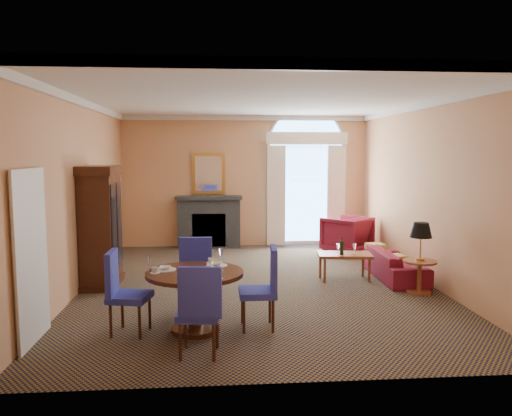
{
  "coord_description": "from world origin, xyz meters",
  "views": [
    {
      "loc": [
        -0.73,
        -8.5,
        2.31
      ],
      "look_at": [
        0.0,
        0.5,
        1.3
      ],
      "focal_mm": 35.0,
      "sensor_mm": 36.0,
      "label": 1
    }
  ],
  "objects": [
    {
      "name": "dining_table",
      "position": [
        -1.01,
        -2.2,
        0.58
      ],
      "size": [
        1.26,
        1.26,
        0.99
      ],
      "color": "black",
      "rests_on": "ground"
    },
    {
      "name": "armchair",
      "position": [
        2.26,
        2.59,
        0.43
      ],
      "size": [
        1.31,
        1.31,
        0.86
      ],
      "primitive_type": "imported",
      "rotation": [
        0.0,
        0.0,
        3.89
      ],
      "color": "maroon",
      "rests_on": "ground"
    },
    {
      "name": "dining_chair_north",
      "position": [
        -1.03,
        -1.38,
        0.61
      ],
      "size": [
        0.56,
        0.56,
        1.08
      ],
      "rotation": [
        0.0,
        0.0,
        2.96
      ],
      "color": "#282D9F",
      "rests_on": "ground"
    },
    {
      "name": "room_envelope",
      "position": [
        -0.03,
        0.67,
        2.51
      ],
      "size": [
        6.04,
        7.52,
        3.45
      ],
      "color": "tan",
      "rests_on": "ground"
    },
    {
      "name": "ground",
      "position": [
        0.0,
        0.0,
        0.0
      ],
      "size": [
        7.5,
        7.5,
        0.0
      ],
      "primitive_type": "plane",
      "color": "#101634",
      "rests_on": "ground"
    },
    {
      "name": "dining_chair_east",
      "position": [
        -0.09,
        -2.13,
        0.61
      ],
      "size": [
        0.51,
        0.5,
        1.08
      ],
      "rotation": [
        0.0,
        0.0,
        1.57
      ],
      "color": "#282D9F",
      "rests_on": "ground"
    },
    {
      "name": "dining_chair_west",
      "position": [
        -1.94,
        -2.21,
        0.61
      ],
      "size": [
        0.57,
        0.57,
        1.08
      ],
      "rotation": [
        0.0,
        0.0,
        -1.78
      ],
      "color": "#282D9F",
      "rests_on": "ground"
    },
    {
      "name": "dining_chair_south",
      "position": [
        -0.92,
        -3.06,
        0.61
      ],
      "size": [
        0.53,
        0.54,
        1.08
      ],
      "rotation": [
        0.0,
        0.0,
        -0.1
      ],
      "color": "#282D9F",
      "rests_on": "ground"
    },
    {
      "name": "sofa",
      "position": [
        2.55,
        0.25,
        0.26
      ],
      "size": [
        0.72,
        1.79,
        0.52
      ],
      "primitive_type": "imported",
      "rotation": [
        0.0,
        0.0,
        1.56
      ],
      "color": "maroon",
      "rests_on": "ground"
    },
    {
      "name": "side_table",
      "position": [
        2.6,
        -0.72,
        0.74
      ],
      "size": [
        0.55,
        0.55,
        1.15
      ],
      "color": "brown",
      "rests_on": "ground"
    },
    {
      "name": "coffee_table",
      "position": [
        1.59,
        0.23,
        0.45
      ],
      "size": [
        1.01,
        0.63,
        0.81
      ],
      "rotation": [
        0.0,
        0.0,
        -0.11
      ],
      "color": "brown",
      "rests_on": "ground"
    },
    {
      "name": "armoire",
      "position": [
        -2.72,
        0.21,
        1.0
      ],
      "size": [
        0.6,
        1.06,
        2.08
      ],
      "color": "black",
      "rests_on": "ground"
    }
  ]
}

